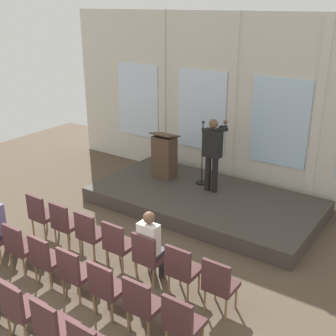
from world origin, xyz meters
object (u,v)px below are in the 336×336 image
(chair_r0_c3, at_px, (117,243))
(speaker, at_px, (213,150))
(chair_r0_c0, at_px, (41,213))
(chair_r0_c2, at_px, (90,232))
(mic_stand, at_px, (202,170))
(chair_r1_c6, at_px, (182,321))
(chair_r1_c5, at_px, (142,302))
(chair_r0_c4, at_px, (148,255))
(chair_r2_c4, at_px, (53,325))
(chair_r1_c3, at_px, (74,271))
(chair_r2_c3, at_px, (20,306))
(chair_r0_c6, at_px, (219,283))
(chair_r0_c5, at_px, (182,268))
(audience_r0_c4, at_px, (151,243))
(chair_r0_c1, at_px, (64,222))
(chair_r1_c4, at_px, (106,286))
(chair_r1_c1, at_px, (20,245))
(lectern, at_px, (164,156))
(chair_r1_c2, at_px, (46,257))

(chair_r0_c3, bearing_deg, speaker, 89.65)
(chair_r0_c0, height_order, chair_r0_c2, same)
(mic_stand, xyz_separation_m, chair_r1_c6, (2.38, -4.54, -0.14))
(chair_r1_c5, bearing_deg, chair_r0_c4, 123.18)
(mic_stand, bearing_deg, chair_r0_c2, -94.58)
(chair_r0_c4, bearing_deg, chair_r2_c4, -90.00)
(chair_r0_c3, xyz_separation_m, chair_r1_c3, (0.00, -1.02, 0.00))
(chair_r0_c0, xyz_separation_m, chair_r2_c3, (2.00, -2.04, 0.00))
(chair_r0_c6, bearing_deg, chair_r0_c5, 180.00)
(speaker, distance_m, chair_r1_c6, 4.79)
(chair_r0_c4, distance_m, chair_r1_c6, 1.68)
(chair_r0_c2, xyz_separation_m, chair_r0_c5, (2.00, 0.00, 0.00))
(chair_r2_c3, height_order, chair_r2_c4, same)
(speaker, relative_size, audience_r0_c4, 1.31)
(chair_r0_c1, xyz_separation_m, chair_r0_c5, (2.67, 0.00, 0.00))
(chair_r1_c6, bearing_deg, chair_r1_c4, 180.00)
(speaker, bearing_deg, chair_r1_c1, -107.50)
(chair_r0_c5, height_order, chair_r1_c5, same)
(mic_stand, xyz_separation_m, chair_r1_c5, (1.72, -4.54, -0.14))
(chair_r0_c1, bearing_deg, chair_r1_c6, -17.01)
(chair_r1_c5, distance_m, chair_r1_c6, 0.67)
(chair_r0_c2, bearing_deg, speaker, 78.15)
(lectern, height_order, chair_r0_c0, lectern)
(chair_r0_c1, xyz_separation_m, chair_r2_c4, (2.00, -2.04, 0.00))
(chair_r0_c2, distance_m, chair_r1_c1, 1.22)
(chair_r0_c6, bearing_deg, mic_stand, 124.13)
(chair_r0_c2, relative_size, chair_r0_c3, 1.00)
(speaker, distance_m, lectern, 1.46)
(chair_r1_c1, height_order, chair_r1_c4, same)
(lectern, bearing_deg, mic_stand, 9.63)
(lectern, bearing_deg, chair_r0_c3, -67.85)
(chair_r0_c0, bearing_deg, audience_r0_c4, 1.77)
(chair_r1_c1, height_order, chair_r2_c3, same)
(chair_r0_c0, relative_size, chair_r1_c5, 1.00)
(audience_r0_c4, bearing_deg, chair_r0_c1, -177.65)
(chair_r1_c2, distance_m, chair_r2_c4, 1.68)
(chair_r0_c0, relative_size, chair_r0_c5, 1.00)
(chair_r0_c0, distance_m, chair_r0_c3, 2.00)
(chair_r1_c4, bearing_deg, speaker, 98.56)
(mic_stand, height_order, audience_r0_c4, mic_stand)
(mic_stand, bearing_deg, audience_r0_c4, -72.99)
(chair_r0_c2, bearing_deg, chair_r1_c4, -37.40)
(lectern, distance_m, chair_r0_c0, 3.43)
(chair_r0_c2, relative_size, audience_r0_c4, 0.72)
(chair_r1_c5, bearing_deg, audience_r0_c4, 121.18)
(mic_stand, relative_size, chair_r0_c6, 1.65)
(audience_r0_c4, bearing_deg, chair_r1_c3, -121.18)
(mic_stand, distance_m, chair_r0_c1, 3.65)
(chair_r0_c1, bearing_deg, chair_r0_c4, 0.00)
(chair_r0_c1, height_order, chair_r0_c5, same)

